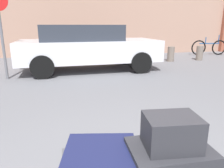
{
  "coord_description": "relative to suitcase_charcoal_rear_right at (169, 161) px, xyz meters",
  "views": [
    {
      "loc": [
        -0.58,
        -1.28,
        1.39
      ],
      "look_at": [
        0.0,
        1.2,
        0.69
      ],
      "focal_mm": 33.91,
      "sensor_mm": 36.0,
      "label": 1
    }
  ],
  "objects": [
    {
      "name": "bollard_kerb_near",
      "position": [
        2.13,
        6.54,
        -0.16
      ],
      "size": [
        0.27,
        0.27,
        0.59
      ],
      "primitive_type": "cylinder",
      "color": "#72665B",
      "rests_on": "ground_plane"
    },
    {
      "name": "duffel_bag_charcoal_topmost_pile",
      "position": [
        0.0,
        0.0,
        0.23
      ],
      "size": [
        0.4,
        0.32,
        0.23
      ],
      "primitive_type": "cube",
      "rotation": [
        0.0,
        0.0,
        -0.12
      ],
      "color": "#2D2D33",
      "rests_on": "suitcase_charcoal_rear_right"
    },
    {
      "name": "bicycle_leaning",
      "position": [
        6.32,
        7.89,
        -0.08
      ],
      "size": [
        1.75,
        0.32,
        0.96
      ],
      "color": "black",
      "rests_on": "ground_plane"
    },
    {
      "name": "bollard_kerb_far",
      "position": [
        4.86,
        6.54,
        -0.16
      ],
      "size": [
        0.27,
        0.27,
        0.59
      ],
      "primitive_type": "cylinder",
      "color": "#72665B",
      "rests_on": "ground_plane"
    },
    {
      "name": "parked_car",
      "position": [
        0.1,
        5.59,
        0.3
      ],
      "size": [
        4.33,
        1.99,
        1.42
      ],
      "color": "silver",
      "rests_on": "ground_plane"
    },
    {
      "name": "suitcase_charcoal_rear_right",
      "position": [
        0.0,
        0.0,
        0.0
      ],
      "size": [
        0.59,
        0.41,
        0.23
      ],
      "primitive_type": "cube",
      "rotation": [
        0.0,
        0.0,
        -0.04
      ],
      "color": "#2D2D33",
      "rests_on": "luggage_cart"
    },
    {
      "name": "no_parking_sign",
      "position": [
        -2.18,
        4.89,
        0.94
      ],
      "size": [
        0.5,
        0.07,
        2.25
      ],
      "color": "slate",
      "rests_on": "ground_plane"
    },
    {
      "name": "suitcase_navy_front_left",
      "position": [
        -0.47,
        0.13,
        -0.02
      ],
      "size": [
        0.61,
        0.56,
        0.2
      ],
      "primitive_type": "cube",
      "rotation": [
        0.0,
        0.0,
        -0.21
      ],
      "color": "#191E47",
      "rests_on": "luggage_cart"
    },
    {
      "name": "bollard_kerb_mid",
      "position": [
        3.55,
        6.54,
        -0.16
      ],
      "size": [
        0.27,
        0.27,
        0.59
      ],
      "primitive_type": "cylinder",
      "color": "#72665B",
      "rests_on": "ground_plane"
    }
  ]
}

